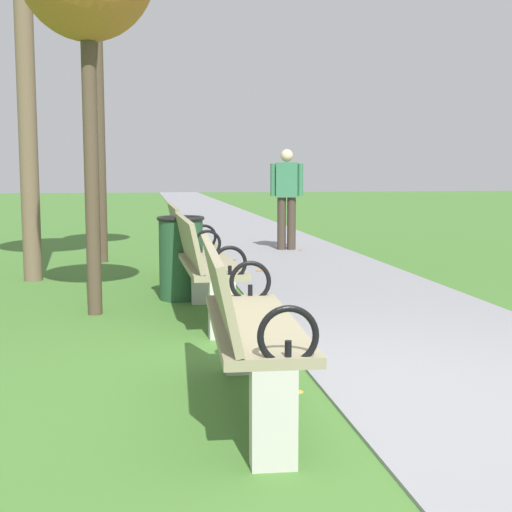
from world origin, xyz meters
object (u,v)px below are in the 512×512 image
park_bench_3 (188,240)px  trash_bin (181,258)px  park_bench_2 (205,264)px  pedestrian_walking (287,194)px  park_bench_1 (244,323)px

park_bench_3 → trash_bin: bearing=-97.0°
park_bench_2 → pedestrian_walking: pedestrian_walking is taller
park_bench_1 → park_bench_3: size_ratio=1.01×
trash_bin → park_bench_2: bearing=-81.9°
trash_bin → park_bench_1: bearing=-87.6°
pedestrian_walking → park_bench_1: bearing=-103.1°
park_bench_1 → park_bench_2: 2.45m
trash_bin → park_bench_3: bearing=83.0°
park_bench_3 → trash_bin: 1.20m
park_bench_2 → pedestrian_walking: 5.52m
park_bench_1 → park_bench_3: (-0.00, 4.67, 0.00)m
park_bench_1 → trash_bin: bearing=92.4°
trash_bin → pedestrian_walking: bearing=65.1°
park_bench_1 → trash_bin: (-0.15, 3.48, -0.06)m
park_bench_1 → trash_bin: park_bench_1 is taller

